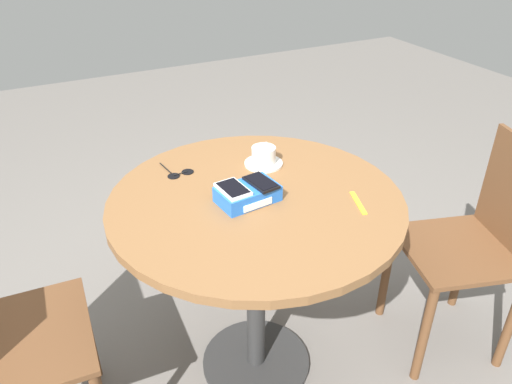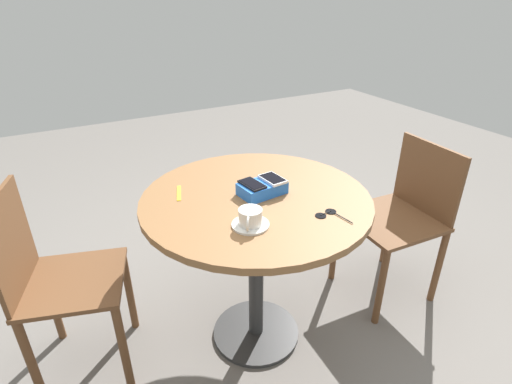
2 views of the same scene
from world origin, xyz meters
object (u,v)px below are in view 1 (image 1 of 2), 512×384
object	(u,v)px
phone_box	(248,194)
chair_far_side	(473,247)
round_table	(256,231)
coffee_cup	(264,154)
sunglasses	(179,173)
saucer	(264,163)
lanyard_strap	(358,203)
phone_white	(233,189)
phone_black	(261,182)

from	to	relation	value
phone_box	chair_far_side	bearing A→B (deg)	-15.39
round_table	coffee_cup	distance (m)	0.29
sunglasses	round_table	bearing A→B (deg)	-56.95
round_table	phone_box	distance (m)	0.16
saucer	lanyard_strap	xyz separation A→B (m)	(0.15, -0.37, -0.00)
phone_box	coffee_cup	xyz separation A→B (m)	(0.16, 0.20, 0.01)
phone_white	lanyard_strap	size ratio (longest dim) A/B	0.92
phone_white	phone_black	bearing A→B (deg)	0.08
lanyard_strap	sunglasses	bearing A→B (deg)	135.34
round_table	chair_far_side	bearing A→B (deg)	-16.51
coffee_cup	phone_white	bearing A→B (deg)	-136.47
round_table	phone_black	bearing A→B (deg)	-30.01
phone_white	lanyard_strap	distance (m)	0.40
phone_black	phone_white	bearing A→B (deg)	-179.92
phone_white	sunglasses	world-z (taller)	phone_white
round_table	chair_far_side	world-z (taller)	chair_far_side
chair_far_side	phone_black	bearing A→B (deg)	163.75
saucer	phone_box	bearing A→B (deg)	-128.80
phone_white	phone_black	xyz separation A→B (m)	(0.10, 0.00, -0.00)
phone_box	phone_white	distance (m)	0.06
phone_black	chair_far_side	bearing A→B (deg)	-16.25
phone_box	lanyard_strap	bearing A→B (deg)	-28.86
saucer	sunglasses	bearing A→B (deg)	166.64
phone_box	phone_black	size ratio (longest dim) A/B	1.58
phone_box	chair_far_side	world-z (taller)	chair_far_side
phone_black	chair_far_side	distance (m)	0.91
phone_black	chair_far_side	size ratio (longest dim) A/B	0.14
phone_box	sunglasses	world-z (taller)	phone_box
phone_black	sunglasses	size ratio (longest dim) A/B	0.97
sunglasses	chair_far_side	size ratio (longest dim) A/B	0.15
saucer	chair_far_side	xyz separation A→B (m)	(0.68, -0.43, -0.32)
saucer	chair_far_side	distance (m)	0.87
phone_white	coffee_cup	xyz separation A→B (m)	(0.21, 0.20, -0.02)
saucer	lanyard_strap	size ratio (longest dim) A/B	1.03
phone_white	lanyard_strap	xyz separation A→B (m)	(0.36, -0.17, -0.06)
phone_box	round_table	bearing A→B (deg)	13.12
round_table	sunglasses	distance (m)	0.34
saucer	sunglasses	distance (m)	0.31
phone_box	phone_black	distance (m)	0.06
phone_white	coffee_cup	bearing A→B (deg)	43.53
saucer	coffee_cup	size ratio (longest dim) A/B	1.30
phone_black	saucer	world-z (taller)	phone_black
sunglasses	coffee_cup	bearing A→B (deg)	-12.90
round_table	saucer	xyz separation A→B (m)	(0.13, 0.19, 0.14)
phone_black	coffee_cup	distance (m)	0.23
phone_box	saucer	world-z (taller)	phone_box
chair_far_side	phone_box	bearing A→B (deg)	164.61
saucer	phone_black	bearing A→B (deg)	-119.54
phone_black	round_table	bearing A→B (deg)	149.99
round_table	sunglasses	xyz separation A→B (m)	(-0.17, 0.26, 0.14)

